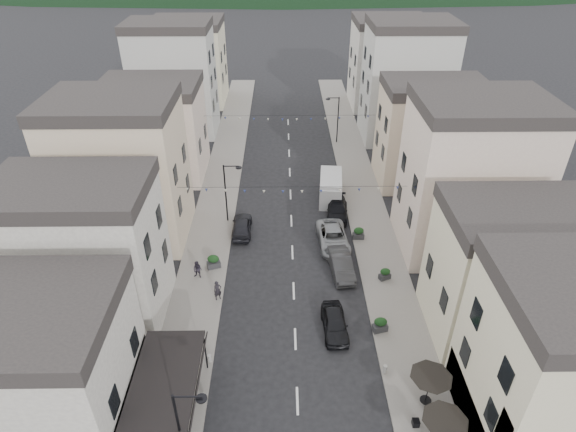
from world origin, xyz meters
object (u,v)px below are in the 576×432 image
Objects in this scene: parked_car_d at (337,210)px; pedestrian_a at (218,291)px; parked_car_e at (242,226)px; parked_car_a at (335,323)px; parked_car_b at (341,264)px; delivery_van at (331,187)px; parked_car_c at (333,238)px; pedestrian_b at (198,270)px.

pedestrian_a is (-10.25, -11.80, 0.27)m from parked_car_d.
pedestrian_a is at bearing 81.97° from parked_car_e.
parked_car_b is (1.14, 6.52, 0.05)m from parked_car_a.
parked_car_e reaches higher than parked_car_d.
parked_car_b is 11.98m from delivery_van.
parked_car_a is 0.88× the size of parked_car_d.
parked_car_b is at bearing -89.11° from parked_car_c.
pedestrian_a reaches higher than parked_car_d.
pedestrian_a is at bearing -125.27° from parked_car_d.
parked_car_b is at bearing 21.51° from pedestrian_b.
delivery_van is 17.30m from pedestrian_b.
parked_car_a is 0.96× the size of parked_car_e.
delivery_van is (8.69, 6.17, 0.55)m from parked_car_e.
parked_car_e is (-8.22, 2.01, -0.02)m from parked_car_c.
parked_car_a is 6.62m from parked_car_b.
parked_car_b is at bearing -9.02° from pedestrian_a.
parked_car_a is at bearing -105.49° from parked_car_b.
parked_car_a is at bearing -10.91° from pedestrian_b.
parked_car_c is (0.82, 10.30, 0.05)m from parked_car_a.
delivery_van is 18.17m from pedestrian_a.
delivery_van is at bearing 29.43° from pedestrian_a.
pedestrian_a reaches higher than pedestrian_b.
parked_car_a is 15.14m from parked_car_d.
parked_car_b is at bearing 77.54° from parked_car_a.
pedestrian_a reaches higher than parked_car_c.
parked_car_c reaches higher than parked_car_d.
parked_car_e is (-9.05, -2.73, 0.05)m from parked_car_d.
parked_car_c is 1.26× the size of parked_car_e.
parked_car_a is 14.37m from parked_car_e.
parked_car_b is 10.28m from pedestrian_a.
delivery_van is (-0.35, 3.43, 0.60)m from parked_car_d.
delivery_van is at bearing 82.83° from parked_car_c.
pedestrian_a is (-1.20, -9.06, 0.22)m from parked_car_e.
parked_car_c is 8.47m from parked_car_e.
parked_car_e is at bearing -139.18° from delivery_van.
parked_car_d is (1.65, 15.05, -0.02)m from parked_car_a.
pedestrian_b is (-11.32, -4.47, 0.13)m from parked_car_c.
pedestrian_b is (-1.90, 2.58, -0.06)m from pedestrian_a.
delivery_van reaches higher than parked_car_c.
parked_car_c is at bearing -94.14° from parked_car_d.
parked_car_d is 9.45m from parked_car_e.
parked_car_e is at bearing 118.46° from parked_car_a.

